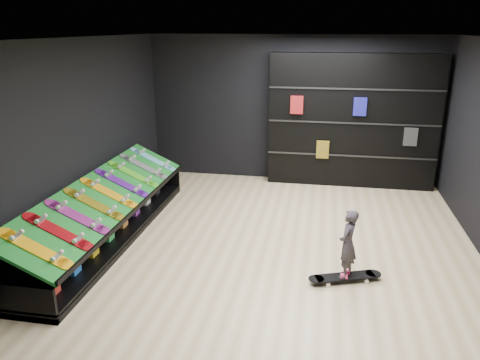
% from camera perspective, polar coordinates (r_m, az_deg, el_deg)
% --- Properties ---
extents(floor, '(6.00, 7.00, 0.01)m').
position_cam_1_polar(floor, '(7.00, 3.77, -8.54)').
color(floor, beige).
rests_on(floor, ground).
extents(ceiling, '(6.00, 7.00, 0.01)m').
position_cam_1_polar(ceiling, '(6.25, 4.37, 16.82)').
color(ceiling, white).
rests_on(ceiling, ground).
extents(wall_back, '(6.00, 0.02, 3.00)m').
position_cam_1_polar(wall_back, '(9.88, 6.39, 8.53)').
color(wall_back, black).
rests_on(wall_back, ground).
extents(wall_front, '(6.00, 0.02, 3.00)m').
position_cam_1_polar(wall_front, '(3.25, -3.17, -12.36)').
color(wall_front, black).
rests_on(wall_front, ground).
extents(wall_left, '(0.02, 7.00, 3.00)m').
position_cam_1_polar(wall_left, '(7.41, -19.75, 4.29)').
color(wall_left, black).
rests_on(wall_left, ground).
extents(display_rack, '(0.90, 4.50, 0.50)m').
position_cam_1_polar(display_rack, '(7.58, -15.78, -4.98)').
color(display_rack, black).
rests_on(display_rack, ground).
extents(turf_ramp, '(0.92, 4.50, 0.46)m').
position_cam_1_polar(turf_ramp, '(7.39, -15.73, -1.73)').
color(turf_ramp, '#0F621B').
rests_on(turf_ramp, display_rack).
extents(back_shelving, '(3.33, 0.39, 2.66)m').
position_cam_1_polar(back_shelving, '(9.72, 13.53, 6.97)').
color(back_shelving, black).
rests_on(back_shelving, ground).
extents(floor_skateboard, '(1.00, 0.55, 0.09)m').
position_cam_1_polar(floor_skateboard, '(6.33, 12.67, -11.66)').
color(floor_skateboard, black).
rests_on(floor_skateboard, ground).
extents(child, '(0.21, 0.24, 0.55)m').
position_cam_1_polar(child, '(6.18, 12.88, -9.09)').
color(child, black).
rests_on(child, floor_skateboard).
extents(display_board_0, '(0.93, 0.22, 0.50)m').
position_cam_1_polar(display_board_0, '(5.87, -23.66, -7.68)').
color(display_board_0, yellow).
rests_on(display_board_0, turf_ramp).
extents(display_board_1, '(0.93, 0.22, 0.50)m').
position_cam_1_polar(display_board_1, '(6.23, -21.28, -5.87)').
color(display_board_1, red).
rests_on(display_board_1, turf_ramp).
extents(display_board_2, '(0.93, 0.22, 0.50)m').
position_cam_1_polar(display_board_2, '(6.60, -19.19, -4.26)').
color(display_board_2, '#2626BF').
rests_on(display_board_2, turf_ramp).
extents(display_board_3, '(0.93, 0.22, 0.50)m').
position_cam_1_polar(display_board_3, '(6.98, -17.32, -2.82)').
color(display_board_3, yellow).
rests_on(display_board_3, turf_ramp).
extents(display_board_4, '(0.93, 0.22, 0.50)m').
position_cam_1_polar(display_board_4, '(7.38, -15.66, -1.53)').
color(display_board_4, orange).
rests_on(display_board_4, turf_ramp).
extents(display_board_5, '(0.93, 0.22, 0.50)m').
position_cam_1_polar(display_board_5, '(7.78, -14.17, -0.38)').
color(display_board_5, purple).
rests_on(display_board_5, turf_ramp).
extents(display_board_6, '(0.93, 0.22, 0.50)m').
position_cam_1_polar(display_board_6, '(8.19, -12.83, 0.67)').
color(display_board_6, green).
rests_on(display_board_6, turf_ramp).
extents(display_board_7, '(0.93, 0.22, 0.50)m').
position_cam_1_polar(display_board_7, '(8.61, -11.62, 1.61)').
color(display_board_7, black).
rests_on(display_board_7, turf_ramp).
extents(display_board_8, '(0.93, 0.22, 0.50)m').
position_cam_1_polar(display_board_8, '(9.04, -10.52, 2.46)').
color(display_board_8, '#0CB2E5').
rests_on(display_board_8, turf_ramp).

